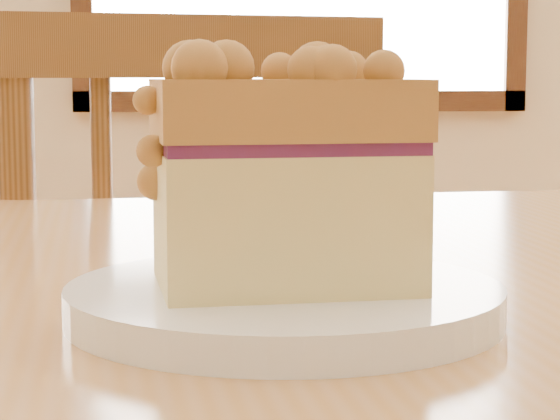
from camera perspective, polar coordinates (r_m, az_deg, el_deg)
name	(u,v)px	position (r m, az deg, el deg)	size (l,w,h in m)	color
plate	(284,304)	(0.50, 0.23, -4.92)	(0.20, 0.20, 0.02)	white
cake_slice	(285,168)	(0.50, 0.27, 2.18)	(0.13, 0.10, 0.11)	#DBC87C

